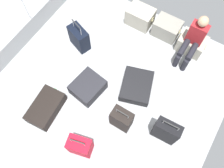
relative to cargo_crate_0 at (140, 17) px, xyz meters
The scene contains 14 objects.
ground_plane 2.19m from the cargo_crate_0, 82.07° to the right, with size 4.40×5.20×0.06m, color #939699.
gunwale_port 2.85m from the cargo_crate_0, 130.98° to the right, with size 0.06×5.20×0.45m, color #939699.
railing_port 2.91m from the cargo_crate_0, 130.98° to the right, with size 0.04×4.20×1.02m.
cargo_crate_0 is the anchor object (origin of this frame).
cargo_crate_1 0.66m from the cargo_crate_0, ahead, with size 0.59×0.42×0.39m.
cargo_crate_2 1.28m from the cargo_crate_0, ahead, with size 0.59×0.43×0.36m.
passenger_seated 1.34m from the cargo_crate_0, ahead, with size 0.34×0.66×1.06m.
suitcase_0 2.04m from the cargo_crate_0, 91.21° to the right, with size 0.61×0.67×0.28m.
suitcase_1 3.11m from the cargo_crate_0, 80.54° to the right, with size 0.44×0.34×0.70m.
suitcase_2 1.68m from the cargo_crate_0, 63.01° to the right, with size 0.77×0.86×0.21m.
suitcase_3 2.85m from the cargo_crate_0, 99.82° to the right, with size 0.52×0.80×0.25m.
suitcase_4 2.65m from the cargo_crate_0, 51.45° to the right, with size 0.45×0.23×0.76m.
suitcase_5 2.44m from the cargo_crate_0, 69.03° to the right, with size 0.38×0.25×0.64m.
suitcase_6 1.47m from the cargo_crate_0, 123.17° to the right, with size 0.52×0.39×0.73m.
Camera 1 is at (1.06, -1.23, 4.42)m, focal length 37.98 mm.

